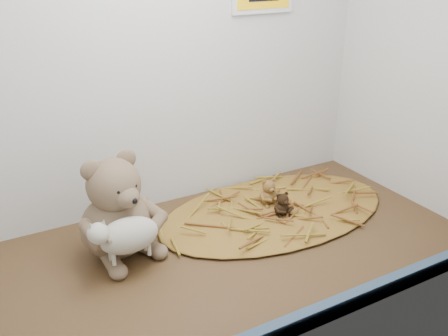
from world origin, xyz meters
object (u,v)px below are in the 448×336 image
toy_lamb (129,235)px  mini_teddy_tan (268,191)px  main_teddy (114,206)px  mini_teddy_brown (282,203)px

toy_lamb → mini_teddy_tan: toy_lamb is taller
mini_teddy_tan → toy_lamb: bearing=-162.1°
main_teddy → mini_teddy_brown: 42.74cm
toy_lamb → mini_teddy_brown: size_ratio=2.65×
main_teddy → mini_teddy_tan: size_ratio=3.37×
main_teddy → mini_teddy_brown: bearing=-22.2°
mini_teddy_tan → mini_teddy_brown: bearing=-89.3°
main_teddy → mini_teddy_brown: (41.74, -5.18, -7.60)cm
toy_lamb → mini_teddy_brown: bearing=4.7°
main_teddy → toy_lamb: size_ratio=1.44×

